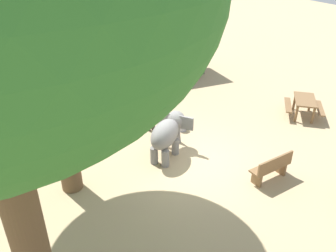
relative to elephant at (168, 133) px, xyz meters
name	(u,v)px	position (x,y,z in m)	size (l,w,h in m)	color
ground_plane	(195,162)	(0.66, -0.75, -0.88)	(60.00, 60.00, 0.00)	tan
elephant	(168,133)	(0.00, 0.00, 0.00)	(1.87, 1.82, 1.37)	slate
person_handler	(150,108)	(0.11, 1.87, 0.07)	(0.51, 0.32, 1.62)	#3F3833
wooden_bench	(272,167)	(2.33, -2.51, -0.40)	(1.45, 0.61, 0.88)	brown
picnic_table_far	(305,103)	(6.35, 0.48, -0.29)	(2.09, 2.09, 0.78)	brown
market_stall_red	(87,63)	(-1.10, 7.54, 0.26)	(2.50, 2.50, 2.52)	#59514C
market_stall_blue	(137,57)	(1.50, 7.54, 0.26)	(2.50, 2.50, 2.52)	#59514C
market_stall_teal	(182,52)	(4.10, 7.54, 0.26)	(2.50, 2.50, 2.52)	#59514C
feed_bucket	(182,126)	(1.21, 1.39, -0.72)	(0.36, 0.36, 0.32)	gray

